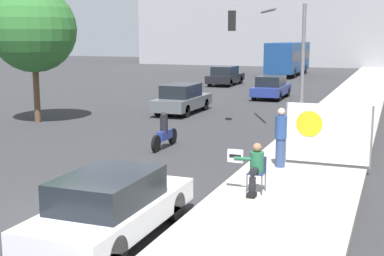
{
  "coord_description": "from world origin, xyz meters",
  "views": [
    {
      "loc": [
        6.18,
        -9.56,
        4.0
      ],
      "look_at": [
        0.12,
        6.19,
        1.05
      ],
      "focal_mm": 50.0,
      "sensor_mm": 36.0,
      "label": 1
    }
  ],
  "objects_px": {
    "car_on_road_distant": "(225,76)",
    "street_tree_near_curb": "(33,30)",
    "protest_banner": "(327,134)",
    "car_on_road_midblock": "(271,87)",
    "city_bus_on_road": "(288,57)",
    "jogger_on_sidewalk": "(281,137)",
    "motorcycle_on_road": "(164,133)",
    "seated_protester": "(255,166)",
    "car_on_road_nearest": "(182,99)",
    "traffic_light_pole": "(275,43)",
    "parked_car_curbside": "(111,206)"
  },
  "relations": [
    {
      "from": "motorcycle_on_road",
      "to": "seated_protester",
      "type": "bearing_deg",
      "value": -46.32
    },
    {
      "from": "city_bus_on_road",
      "to": "car_on_road_nearest",
      "type": "bearing_deg",
      "value": -90.16
    },
    {
      "from": "car_on_road_nearest",
      "to": "parked_car_curbside",
      "type": "bearing_deg",
      "value": -72.52
    },
    {
      "from": "parked_car_curbside",
      "to": "city_bus_on_road",
      "type": "bearing_deg",
      "value": 96.59
    },
    {
      "from": "jogger_on_sidewalk",
      "to": "city_bus_on_road",
      "type": "height_order",
      "value": "city_bus_on_road"
    },
    {
      "from": "protest_banner",
      "to": "jogger_on_sidewalk",
      "type": "bearing_deg",
      "value": -155.46
    },
    {
      "from": "city_bus_on_road",
      "to": "motorcycle_on_road",
      "type": "xyz_separation_m",
      "value": [
        2.61,
        -36.23,
        -1.32
      ]
    },
    {
      "from": "street_tree_near_curb",
      "to": "car_on_road_midblock",
      "type": "bearing_deg",
      "value": 58.71
    },
    {
      "from": "seated_protester",
      "to": "car_on_road_distant",
      "type": "bearing_deg",
      "value": 107.28
    },
    {
      "from": "car_on_road_nearest",
      "to": "motorcycle_on_road",
      "type": "relative_size",
      "value": 2.16
    },
    {
      "from": "car_on_road_nearest",
      "to": "car_on_road_distant",
      "type": "relative_size",
      "value": 0.95
    },
    {
      "from": "city_bus_on_road",
      "to": "motorcycle_on_road",
      "type": "distance_m",
      "value": 36.35
    },
    {
      "from": "seated_protester",
      "to": "jogger_on_sidewalk",
      "type": "relative_size",
      "value": 0.71
    },
    {
      "from": "jogger_on_sidewalk",
      "to": "street_tree_near_curb",
      "type": "distance_m",
      "value": 13.79
    },
    {
      "from": "seated_protester",
      "to": "car_on_road_midblock",
      "type": "xyz_separation_m",
      "value": [
        -4.36,
        21.13,
        -0.12
      ]
    },
    {
      "from": "motorcycle_on_road",
      "to": "street_tree_near_curb",
      "type": "bearing_deg",
      "value": 157.89
    },
    {
      "from": "traffic_light_pole",
      "to": "city_bus_on_road",
      "type": "bearing_deg",
      "value": 99.8
    },
    {
      "from": "protest_banner",
      "to": "car_on_road_midblock",
      "type": "xyz_separation_m",
      "value": [
        -5.64,
        17.72,
        -0.43
      ]
    },
    {
      "from": "motorcycle_on_road",
      "to": "street_tree_near_curb",
      "type": "height_order",
      "value": "street_tree_near_curb"
    },
    {
      "from": "seated_protester",
      "to": "traffic_light_pole",
      "type": "bearing_deg",
      "value": 98.55
    },
    {
      "from": "city_bus_on_road",
      "to": "motorcycle_on_road",
      "type": "relative_size",
      "value": 4.91
    },
    {
      "from": "car_on_road_nearest",
      "to": "street_tree_near_curb",
      "type": "distance_m",
      "value": 8.05
    },
    {
      "from": "seated_protester",
      "to": "car_on_road_nearest",
      "type": "xyz_separation_m",
      "value": [
        -7.22,
        13.04,
        -0.09
      ]
    },
    {
      "from": "car_on_road_distant",
      "to": "jogger_on_sidewalk",
      "type": "bearing_deg",
      "value": -69.16
    },
    {
      "from": "car_on_road_distant",
      "to": "motorcycle_on_road",
      "type": "xyz_separation_m",
      "value": [
        5.35,
        -24.13,
        -0.2
      ]
    },
    {
      "from": "car_on_road_midblock",
      "to": "motorcycle_on_road",
      "type": "xyz_separation_m",
      "value": [
        -0.17,
        -16.38,
        -0.16
      ]
    },
    {
      "from": "car_on_road_distant",
      "to": "city_bus_on_road",
      "type": "bearing_deg",
      "value": 77.28
    },
    {
      "from": "seated_protester",
      "to": "car_on_road_midblock",
      "type": "distance_m",
      "value": 21.57
    },
    {
      "from": "traffic_light_pole",
      "to": "parked_car_curbside",
      "type": "height_order",
      "value": "traffic_light_pole"
    },
    {
      "from": "car_on_road_distant",
      "to": "street_tree_near_curb",
      "type": "distance_m",
      "value": 21.38
    },
    {
      "from": "jogger_on_sidewalk",
      "to": "protest_banner",
      "type": "distance_m",
      "value": 1.37
    },
    {
      "from": "parked_car_curbside",
      "to": "city_bus_on_road",
      "type": "relative_size",
      "value": 0.43
    },
    {
      "from": "protest_banner",
      "to": "street_tree_near_curb",
      "type": "bearing_deg",
      "value": 161.68
    },
    {
      "from": "traffic_light_pole",
      "to": "car_on_road_distant",
      "type": "relative_size",
      "value": 1.09
    },
    {
      "from": "street_tree_near_curb",
      "to": "protest_banner",
      "type": "bearing_deg",
      "value": -18.32
    },
    {
      "from": "protest_banner",
      "to": "motorcycle_on_road",
      "type": "bearing_deg",
      "value": 167.07
    },
    {
      "from": "city_bus_on_road",
      "to": "street_tree_near_curb",
      "type": "distance_m",
      "value": 33.54
    },
    {
      "from": "parked_car_curbside",
      "to": "motorcycle_on_road",
      "type": "bearing_deg",
      "value": 106.98
    },
    {
      "from": "jogger_on_sidewalk",
      "to": "car_on_road_midblock",
      "type": "relative_size",
      "value": 0.41
    },
    {
      "from": "car_on_road_nearest",
      "to": "city_bus_on_road",
      "type": "distance_m",
      "value": 27.95
    },
    {
      "from": "traffic_light_pole",
      "to": "parked_car_curbside",
      "type": "relative_size",
      "value": 1.18
    },
    {
      "from": "jogger_on_sidewalk",
      "to": "city_bus_on_road",
      "type": "bearing_deg",
      "value": -115.46
    },
    {
      "from": "parked_car_curbside",
      "to": "car_on_road_nearest",
      "type": "xyz_separation_m",
      "value": [
        -5.22,
        16.57,
        0.07
      ]
    },
    {
      "from": "parked_car_curbside",
      "to": "car_on_road_nearest",
      "type": "distance_m",
      "value": 17.37
    },
    {
      "from": "protest_banner",
      "to": "car_on_road_midblock",
      "type": "bearing_deg",
      "value": 107.67
    },
    {
      "from": "jogger_on_sidewalk",
      "to": "car_on_road_nearest",
      "type": "distance_m",
      "value": 12.53
    },
    {
      "from": "seated_protester",
      "to": "street_tree_near_curb",
      "type": "distance_m",
      "value": 15.09
    },
    {
      "from": "parked_car_curbside",
      "to": "street_tree_near_curb",
      "type": "bearing_deg",
      "value": 132.17
    },
    {
      "from": "seated_protester",
      "to": "motorcycle_on_road",
      "type": "height_order",
      "value": "seated_protester"
    },
    {
      "from": "car_on_road_nearest",
      "to": "car_on_road_midblock",
      "type": "height_order",
      "value": "car_on_road_nearest"
    }
  ]
}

